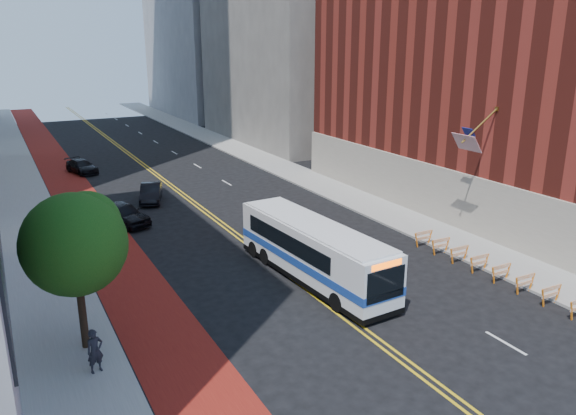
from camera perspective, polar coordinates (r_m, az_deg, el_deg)
The scene contains 15 objects.
ground at distance 24.91m, azimuth 10.13°, elevation -13.97°, with size 160.00×160.00×0.00m, color black.
sidewalk_left at distance 48.26m, azimuth -25.07°, elevation 0.08°, with size 4.00×140.00×0.15m, color gray.
sidewalk_right at distance 54.63m, azimuth 0.77°, elevation 3.49°, with size 4.00×140.00×0.15m, color gray.
bus_lane_paint at distance 48.57m, azimuth -20.50°, elevation 0.62°, with size 3.60×140.00×0.01m, color maroon.
center_line_inner at distance 50.10m, azimuth -11.54°, elevation 1.83°, with size 0.14×140.00×0.01m, color gold.
center_line_outer at distance 50.19m, azimuth -11.15°, elevation 1.88°, with size 0.14×140.00×0.01m, color gold.
lane_dashes at distance 58.97m, azimuth -9.18°, elevation 4.20°, with size 0.14×98.20×0.01m.
brick_building at distance 45.66m, azimuth 23.84°, elevation 13.31°, with size 18.73×36.00×22.00m.
construction_barriers at distance 32.91m, azimuth 19.83°, elevation -5.57°, with size 1.42×10.91×1.00m.
street_tree at distance 24.01m, azimuth -20.79°, elevation -3.10°, with size 4.20×4.20×6.70m.
transit_bus at distance 30.44m, azimuth 2.49°, elevation -4.33°, with size 3.29×11.80×3.20m.
car_a at distance 41.19m, azimuth -16.41°, elevation -0.61°, with size 1.90×4.73×1.61m, color black.
car_b at distance 46.50m, azimuth -13.75°, elevation 1.45°, with size 1.54×4.42×1.45m, color black.
car_c at distance 58.58m, azimuth -20.22°, elevation 3.93°, with size 1.81×4.45×1.29m, color black.
pedestrian at distance 23.60m, azimuth -19.01°, elevation -13.61°, with size 0.65×0.43×1.79m, color black.
Camera 1 is at (-13.65, -16.57, 12.62)m, focal length 35.00 mm.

